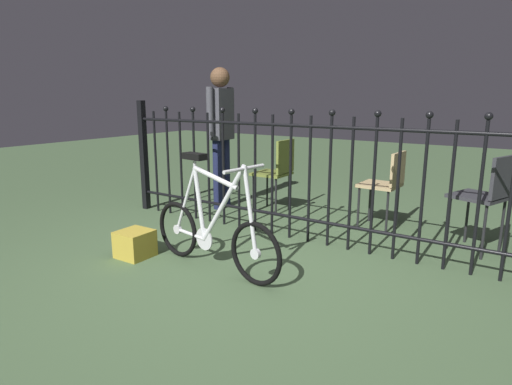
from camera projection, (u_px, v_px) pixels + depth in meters
The scene contains 8 objects.
ground_plane at pixel (250, 267), 3.44m from camera, with size 20.00×20.00×0.00m, color #455D3D.
iron_fence at pixel (296, 172), 3.98m from camera, with size 4.24×0.07×1.28m.
bicycle at pixel (213, 230), 3.33m from camera, with size 1.34×0.40×0.90m.
chair_tan at pixel (387, 181), 4.35m from camera, with size 0.40×0.39×0.79m.
chair_charcoal at pixel (488, 192), 3.64m from camera, with size 0.50×0.50×0.86m.
chair_olive at pixel (277, 168), 4.98m from camera, with size 0.39×0.38×0.85m.
person_visitor at pixel (221, 126), 5.07m from camera, with size 0.22×0.48×1.65m.
display_crate at pixel (135, 244), 3.64m from camera, with size 0.26×0.26×0.23m, color #B29933.
Camera 1 is at (1.84, -2.65, 1.33)m, focal length 30.33 mm.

